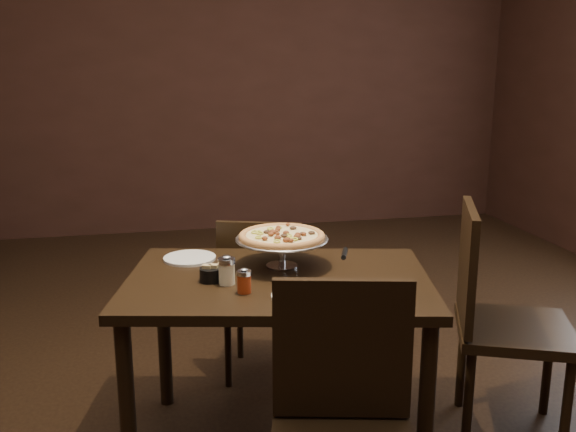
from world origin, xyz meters
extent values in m
cube|color=black|center=(0.00, 3.51, 1.40)|extent=(6.00, 0.02, 2.80)
cube|color=black|center=(0.08, -0.08, 0.71)|extent=(1.31, 1.02, 0.04)
cylinder|color=black|center=(-0.51, -0.28, 0.35)|extent=(0.06, 0.06, 0.69)
cylinder|color=black|center=(0.52, -0.52, 0.35)|extent=(0.06, 0.06, 0.69)
cylinder|color=black|center=(-0.36, 0.36, 0.35)|extent=(0.06, 0.06, 0.69)
cylinder|color=black|center=(0.66, 0.13, 0.35)|extent=(0.06, 0.06, 0.69)
cylinder|color=#ADAEB4|center=(0.12, 0.05, 0.73)|extent=(0.13, 0.13, 0.01)
cylinder|color=#ADAEB4|center=(0.12, 0.05, 0.79)|extent=(0.03, 0.03, 0.10)
cylinder|color=#ADAEB4|center=(0.12, 0.05, 0.84)|extent=(0.09, 0.09, 0.01)
cylinder|color=#AFAFB4|center=(0.12, 0.05, 0.85)|extent=(0.37, 0.37, 0.01)
torus|color=#AFAFB4|center=(0.12, 0.05, 0.85)|extent=(0.38, 0.38, 0.01)
cylinder|color=#975A2D|center=(0.12, 0.05, 0.86)|extent=(0.34, 0.34, 0.01)
torus|color=#975A2D|center=(0.12, 0.05, 0.86)|extent=(0.35, 0.35, 0.03)
cylinder|color=tan|center=(0.12, 0.05, 0.86)|extent=(0.29, 0.29, 0.01)
cylinder|color=#F8F3C0|center=(-0.13, -0.11, 0.77)|extent=(0.06, 0.06, 0.08)
cylinder|color=#ADAEB4|center=(-0.13, -0.11, 0.82)|extent=(0.06, 0.06, 0.02)
ellipsoid|color=#ADAEB4|center=(-0.13, -0.11, 0.84)|extent=(0.03, 0.03, 0.01)
cylinder|color=maroon|center=(-0.08, -0.22, 0.76)|extent=(0.05, 0.05, 0.07)
cylinder|color=#ADAEB4|center=(-0.08, -0.22, 0.81)|extent=(0.05, 0.05, 0.02)
ellipsoid|color=#ADAEB4|center=(-0.08, -0.22, 0.82)|extent=(0.03, 0.03, 0.01)
cylinder|color=black|center=(-0.18, -0.07, 0.76)|extent=(0.08, 0.08, 0.05)
cube|color=tan|center=(-0.20, -0.07, 0.77)|extent=(0.04, 0.03, 0.06)
cube|color=tan|center=(-0.17, -0.07, 0.77)|extent=(0.04, 0.03, 0.06)
cube|color=white|center=(0.20, -0.42, 0.74)|extent=(0.18, 0.18, 0.02)
cylinder|color=white|center=(-0.24, 0.23, 0.74)|extent=(0.22, 0.22, 0.01)
cylinder|color=white|center=(0.12, -0.31, 0.74)|extent=(0.23, 0.23, 0.01)
cone|color=#ADAEB4|center=(0.30, -0.22, 0.85)|extent=(0.14, 0.14, 0.00)
cylinder|color=black|center=(0.30, -0.22, 0.86)|extent=(0.06, 0.12, 0.02)
cube|color=black|center=(0.14, 0.56, 0.40)|extent=(0.49, 0.49, 0.04)
cube|color=black|center=(0.08, 0.39, 0.63)|extent=(0.38, 0.15, 0.41)
cylinder|color=black|center=(0.34, 0.65, 0.19)|extent=(0.03, 0.03, 0.38)
cylinder|color=black|center=(0.04, 0.76, 0.19)|extent=(0.03, 0.03, 0.38)
cylinder|color=black|center=(0.23, 0.36, 0.19)|extent=(0.03, 0.03, 0.38)
cylinder|color=black|center=(-0.06, 0.46, 0.19)|extent=(0.03, 0.03, 0.38)
cube|color=black|center=(0.16, -0.66, 0.69)|extent=(0.42, 0.13, 0.45)
cube|color=black|center=(1.05, -0.19, 0.47)|extent=(0.60, 0.60, 0.04)
cube|color=black|center=(0.86, -0.11, 0.74)|extent=(0.21, 0.43, 0.48)
cylinder|color=black|center=(1.15, -0.43, 0.22)|extent=(0.04, 0.04, 0.45)
cylinder|color=black|center=(1.29, -0.09, 0.22)|extent=(0.04, 0.04, 0.45)
cylinder|color=black|center=(0.81, -0.29, 0.22)|extent=(0.04, 0.04, 0.45)
cylinder|color=black|center=(0.95, 0.05, 0.22)|extent=(0.04, 0.04, 0.45)
camera|label=1|loc=(-0.39, -2.39, 1.55)|focal=40.00mm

